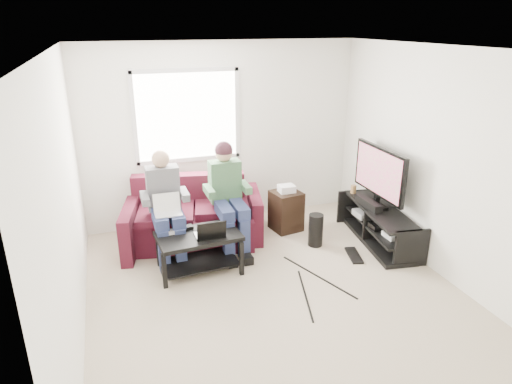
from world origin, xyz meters
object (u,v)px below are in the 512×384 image
coffee_table (199,244)px  tv_stand (378,227)px  tv (379,174)px  end_table (286,210)px  sofa (194,219)px  subwoofer (316,230)px

coffee_table → tv_stand: (2.46, -0.02, -0.14)m
coffee_table → tv: size_ratio=0.92×
tv_stand → end_table: size_ratio=2.28×
sofa → end_table: (1.32, -0.05, -0.02)m
sofa → subwoofer: (1.51, -0.64, -0.10)m
coffee_table → end_table: 1.61m
coffee_table → end_table: bearing=27.8°
tv_stand → subwoofer: 0.87m
sofa → subwoofer: size_ratio=4.59×
sofa → coffee_table: (-0.10, -0.80, 0.03)m
subwoofer → sofa: bearing=156.9°
tv → coffee_table: bearing=-178.2°
subwoofer → end_table: end_table is taller
coffee_table → end_table: (1.42, 0.75, -0.05)m
tv → subwoofer: size_ratio=2.49×
tv_stand → subwoofer: size_ratio=3.47×
sofa → subwoofer: bearing=-23.1°
tv_stand → end_table: end_table is taller
coffee_table → tv: (2.46, 0.08, 0.60)m
sofa → coffee_table: size_ratio=2.01×
tv_stand → subwoofer: bearing=168.2°
tv_stand → tv: (-0.00, 0.10, 0.73)m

